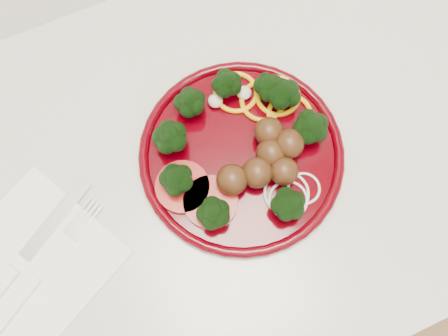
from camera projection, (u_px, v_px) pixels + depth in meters
name	position (u px, v px, depth m)	size (l,w,h in m)	color
counter	(224.00, 222.00, 1.10)	(2.40, 0.60, 0.90)	silver
plate	(243.00, 149.00, 0.66)	(0.28, 0.28, 0.06)	#3E0006
napkin	(33.00, 262.00, 0.63)	(0.18, 0.18, 0.00)	white
knife	(12.00, 273.00, 0.62)	(0.20, 0.13, 0.01)	silver
fork	(28.00, 289.00, 0.61)	(0.18, 0.12, 0.01)	white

